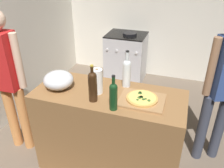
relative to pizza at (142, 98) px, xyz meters
name	(u,v)px	position (x,y,z in m)	size (l,w,h in m)	color
ground_plane	(136,121)	(-0.22, 0.89, -0.97)	(3.99, 3.71, 0.02)	#6B5B4C
kitchen_wall_rear	(161,6)	(-0.22, 2.49, 0.34)	(3.99, 0.10, 2.60)	silver
kitchen_wall_left	(16,20)	(-1.96, 0.89, 0.34)	(0.10, 3.71, 2.60)	silver
counter	(109,132)	(-0.32, 0.03, -0.49)	(1.44, 0.60, 0.93)	olive
cutting_board	(142,100)	(0.00, 0.00, -0.02)	(0.40, 0.32, 0.02)	#9E7247
pizza	(142,98)	(0.00, 0.00, 0.00)	(0.28, 0.28, 0.03)	tan
mixing_bowl	(58,80)	(-0.82, -0.02, 0.06)	(0.29, 0.29, 0.18)	#B2B2B7
paper_towel_roll	(97,81)	(-0.43, 0.02, 0.09)	(0.10, 0.10, 0.25)	white
wine_bottle_amber	(93,85)	(-0.42, -0.12, 0.12)	(0.08, 0.08, 0.35)	#331E0F
wine_bottle_dark	(113,95)	(-0.20, -0.19, 0.11)	(0.07, 0.07, 0.32)	#143819
wine_bottle_clear	(127,72)	(-0.21, 0.22, 0.13)	(0.08, 0.08, 0.37)	silver
stove	(126,57)	(-0.71, 2.09, -0.52)	(0.68, 0.60, 0.91)	#B7B7BC
person_in_stripes	(8,76)	(-1.43, -0.01, 0.00)	(0.40, 0.21, 1.64)	#D88C4C
person_in_red	(222,85)	(0.69, 0.50, -0.01)	(0.34, 0.27, 1.65)	#383D4C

